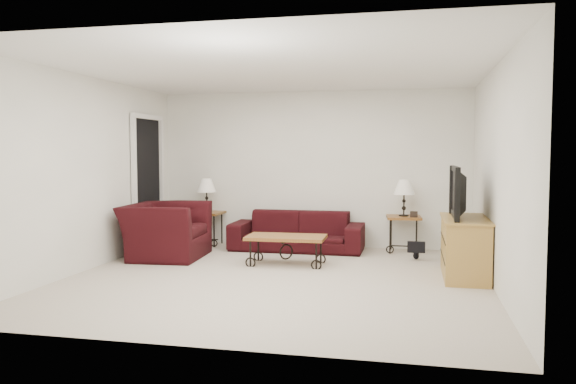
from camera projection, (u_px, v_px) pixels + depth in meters
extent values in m
plane|color=#BDB2A2|center=(276.00, 279.00, 6.89)|extent=(5.00, 5.00, 0.00)
cube|color=silver|center=(312.00, 169.00, 9.24)|extent=(5.00, 0.02, 2.50)
cube|color=silver|center=(198.00, 188.00, 4.37)|extent=(5.00, 0.02, 2.50)
cube|color=silver|center=(87.00, 173.00, 7.34)|extent=(0.02, 5.00, 2.50)
cube|color=silver|center=(496.00, 177.00, 6.26)|extent=(0.02, 5.00, 2.50)
plane|color=white|center=(275.00, 69.00, 6.71)|extent=(5.00, 5.00, 0.00)
cube|color=black|center=(147.00, 184.00, 8.96)|extent=(0.08, 0.94, 2.04)
imported|color=black|center=(297.00, 231.00, 8.87)|extent=(2.05, 0.80, 0.60)
cube|color=brown|center=(207.00, 228.00, 9.38)|extent=(0.52, 0.52, 0.55)
cube|color=brown|center=(403.00, 234.00, 8.70)|extent=(0.55, 0.55, 0.55)
cube|color=black|center=(195.00, 210.00, 9.24)|extent=(0.11, 0.03, 0.09)
cube|color=black|center=(414.00, 214.00, 8.50)|extent=(0.11, 0.03, 0.09)
cube|color=brown|center=(286.00, 250.00, 7.73)|extent=(1.07, 0.60, 0.40)
imported|color=black|center=(166.00, 231.00, 8.24)|extent=(1.14, 1.28, 0.78)
cube|color=#C35119|center=(174.00, 222.00, 8.15)|extent=(0.12, 0.36, 0.35)
cube|color=#A1753C|center=(465.00, 247.00, 6.95)|extent=(0.50, 1.21, 0.73)
imported|color=black|center=(464.00, 192.00, 6.91)|extent=(0.14, 1.09, 0.62)
ellipsoid|color=black|center=(416.00, 243.00, 8.10)|extent=(0.40, 0.33, 0.49)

